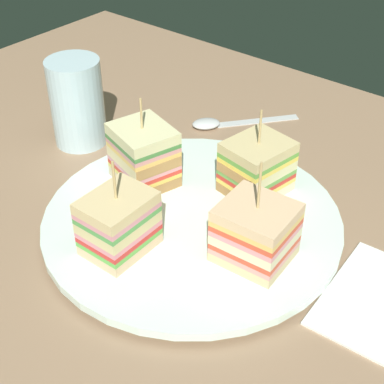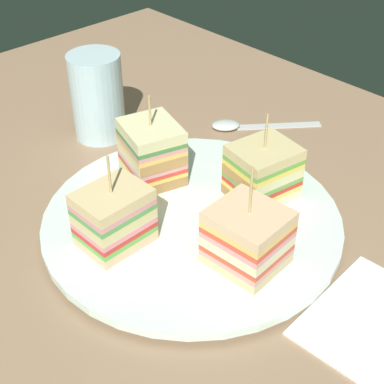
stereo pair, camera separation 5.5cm
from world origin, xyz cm
name	(u,v)px [view 2 (the right image)]	position (x,y,z in cm)	size (l,w,h in cm)	color
ground_plane	(192,235)	(0.00, 0.00, -0.90)	(106.78, 78.51, 1.80)	#957457
plate	(192,221)	(0.00, 0.00, 0.95)	(29.74, 29.74, 1.56)	white
sandwich_wedge_0	(114,217)	(-2.21, -7.73, 4.44)	(5.09, 6.44, 9.59)	beige
sandwich_wedge_1	(247,237)	(7.98, -0.95, 4.37)	(6.75, 6.23, 10.31)	#DDBF8B
sandwich_wedge_2	(262,172)	(2.31, 7.70, 4.42)	(6.43, 7.17, 9.44)	beige
sandwich_wedge_3	(152,152)	(-7.86, 1.65, 4.75)	(7.64, 7.04, 9.78)	beige
spoon	(240,125)	(-10.23, 18.25, 0.40)	(10.40, 12.30, 1.00)	silver
drinking_glass	(98,102)	(-21.30, 4.44, 4.52)	(6.40, 6.40, 10.65)	silver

